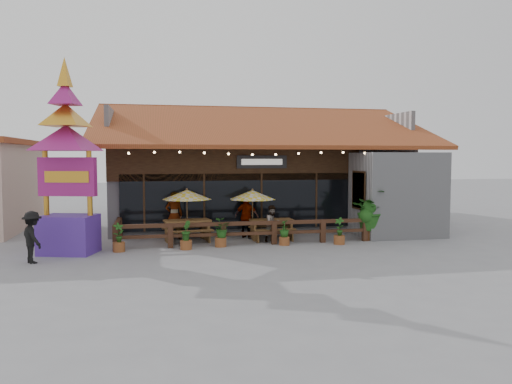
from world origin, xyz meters
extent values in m
plane|color=gray|center=(0.00, 0.00, 0.00)|extent=(100.00, 100.00, 0.00)
cube|color=#B2B2B7|center=(0.00, 7.00, 2.00)|extent=(14.00, 10.00, 4.00)
cube|color=#3D2713|center=(-1.50, 1.92, 3.20)|extent=(11.00, 0.16, 1.60)
cube|color=black|center=(-1.50, 1.90, 1.50)|extent=(10.00, 0.12, 2.40)
cube|color=#FFAE72|center=(-1.50, 2.10, 1.50)|extent=(9.80, 0.05, 2.20)
cube|color=#B2B2B7|center=(5.25, 0.65, 1.80)|extent=(3.50, 2.70, 3.60)
cube|color=red|center=(3.44, 0.50, 2.00)|extent=(0.06, 1.20, 1.50)
cube|color=#3D2713|center=(3.43, 0.50, 2.00)|extent=(0.04, 1.34, 1.64)
cube|color=#9D4223|center=(0.00, 3.50, 4.90)|extent=(15.50, 7.05, 2.37)
cube|color=#9D4223|center=(0.00, 10.50, 4.90)|extent=(15.50, 7.05, 2.37)
cube|color=#9D4223|center=(0.00, 7.00, 6.02)|extent=(15.50, 0.30, 0.12)
cube|color=#B2B2B7|center=(-7.00, 7.00, 4.70)|extent=(0.20, 9.00, 1.80)
cube|color=#B2B2B7|center=(7.00, 7.00, 4.70)|extent=(0.20, 9.00, 1.80)
cube|color=black|center=(-0.50, 1.80, 3.20)|extent=(2.20, 0.10, 0.55)
cube|color=silver|center=(-0.50, 1.74, 3.20)|extent=(1.80, 0.02, 0.25)
cube|color=#3D2713|center=(-5.50, 1.86, 1.50)|extent=(0.08, 0.08, 2.40)
cube|color=#3D2713|center=(-3.00, 1.86, 1.50)|extent=(0.08, 0.08, 2.40)
cube|color=#3D2713|center=(-0.50, 1.86, 1.50)|extent=(0.08, 0.08, 2.40)
cube|color=#3D2713|center=(2.00, 1.86, 1.50)|extent=(0.08, 0.08, 2.40)
sphere|color=#FBC88A|center=(-6.00, 0.08, 3.55)|extent=(0.09, 0.09, 0.09)
sphere|color=#FBC88A|center=(-5.05, 0.08, 3.59)|extent=(0.09, 0.09, 0.09)
sphere|color=#FBC88A|center=(-4.10, 0.08, 3.60)|extent=(0.09, 0.09, 0.09)
sphere|color=#FBC88A|center=(-3.15, 0.08, 3.57)|extent=(0.09, 0.09, 0.09)
sphere|color=#FBC88A|center=(-2.20, 0.08, 3.53)|extent=(0.09, 0.09, 0.09)
sphere|color=#FBC88A|center=(-1.25, 0.08, 3.50)|extent=(0.09, 0.09, 0.09)
sphere|color=#FBC88A|center=(-0.30, 0.08, 3.51)|extent=(0.09, 0.09, 0.09)
sphere|color=#FBC88A|center=(0.65, 0.08, 3.55)|extent=(0.09, 0.09, 0.09)
sphere|color=#FBC88A|center=(1.60, 0.08, 3.59)|extent=(0.09, 0.09, 0.09)
sphere|color=#FBC88A|center=(2.55, 0.08, 3.60)|extent=(0.09, 0.09, 0.09)
sphere|color=#FBC88A|center=(3.50, 0.08, 3.57)|extent=(0.09, 0.09, 0.09)
cube|color=#472B19|center=(-6.50, -0.50, 0.45)|extent=(0.20, 0.20, 0.90)
cube|color=#472B19|center=(-4.50, -0.50, 0.45)|extent=(0.20, 0.20, 0.90)
cube|color=#472B19|center=(-2.50, -0.50, 0.45)|extent=(0.20, 0.20, 0.90)
cube|color=#472B19|center=(-0.50, -0.50, 0.45)|extent=(0.20, 0.20, 0.90)
cube|color=#472B19|center=(1.50, -0.50, 0.45)|extent=(0.20, 0.20, 0.90)
cube|color=#472B19|center=(3.30, -0.50, 0.45)|extent=(0.20, 0.20, 0.90)
cube|color=#472B19|center=(-1.60, -0.50, 0.85)|extent=(9.80, 0.16, 0.14)
cube|color=#472B19|center=(-1.60, -0.50, 0.45)|extent=(9.80, 0.12, 0.12)
cube|color=#472B19|center=(-6.50, 0.75, 0.85)|extent=(0.16, 2.50, 0.14)
cube|color=#472B19|center=(-6.50, 1.90, 0.45)|extent=(0.20, 0.20, 0.90)
cylinder|color=brown|center=(-3.78, 1.01, 1.01)|extent=(0.05, 0.05, 2.02)
cone|color=yellow|center=(-3.78, 1.01, 1.89)|extent=(2.35, 2.35, 0.39)
sphere|color=brown|center=(-3.78, 1.01, 2.11)|extent=(0.09, 0.09, 0.09)
cylinder|color=black|center=(-3.78, 1.01, 0.03)|extent=(0.39, 0.39, 0.05)
cylinder|color=brown|center=(-1.07, 0.96, 0.99)|extent=(0.05, 0.05, 1.97)
cone|color=yellow|center=(-1.07, 0.96, 1.84)|extent=(2.61, 2.61, 0.39)
sphere|color=brown|center=(-1.07, 0.96, 2.06)|extent=(0.09, 0.09, 0.09)
cylinder|color=black|center=(-1.07, 0.96, 0.03)|extent=(0.38, 0.38, 0.05)
cube|color=brown|center=(-3.79, 0.79, 0.85)|extent=(1.93, 1.11, 0.07)
cube|color=brown|center=(-4.58, 0.68, 0.42)|extent=(0.20, 0.81, 0.85)
cube|color=brown|center=(-3.00, 0.90, 0.42)|extent=(0.20, 0.81, 0.85)
cube|color=brown|center=(-3.70, 0.17, 0.50)|extent=(1.86, 0.57, 0.06)
cube|color=brown|center=(-3.88, 1.41, 0.50)|extent=(1.86, 0.57, 0.06)
cube|color=brown|center=(-0.34, 0.61, 0.81)|extent=(1.76, 0.84, 0.07)
cube|color=brown|center=(-1.11, 0.61, 0.40)|extent=(0.10, 0.76, 0.81)
cube|color=brown|center=(0.42, 0.62, 0.40)|extent=(0.10, 0.76, 0.81)
cube|color=brown|center=(-0.34, 0.01, 0.48)|extent=(1.75, 0.32, 0.05)
cube|color=brown|center=(-0.35, 1.21, 0.48)|extent=(1.75, 0.32, 0.05)
cube|color=#502A9B|center=(-8.05, -0.90, 0.68)|extent=(2.12, 1.82, 1.36)
cube|color=#9E1D72|center=(-8.05, -0.90, 2.72)|extent=(2.04, 0.85, 1.36)
cube|color=orange|center=(-8.05, -1.06, 2.72)|extent=(1.53, 0.48, 0.40)
cylinder|color=orange|center=(-8.84, -0.90, 2.49)|extent=(0.18, 0.18, 2.27)
cylinder|color=orange|center=(-7.26, -0.90, 2.49)|extent=(0.18, 0.18, 2.27)
pyramid|color=#9E1D72|center=(-8.05, -0.90, 4.53)|extent=(3.38, 3.38, 0.91)
pyramid|color=orange|center=(-8.05, -0.90, 5.27)|extent=(2.39, 2.39, 0.79)
pyramid|color=#9E1D72|center=(-8.05, -0.90, 6.01)|extent=(1.55, 1.55, 0.79)
pyramid|color=orange|center=(-8.05, -0.90, 6.86)|extent=(0.70, 0.70, 1.02)
cylinder|color=brown|center=(3.60, -0.27, 0.20)|extent=(0.55, 0.55, 0.41)
imported|color=#265919|center=(3.60, -0.27, 1.24)|extent=(1.94, 1.86, 1.66)
sphere|color=#265919|center=(3.74, -0.37, 0.92)|extent=(0.55, 0.55, 0.55)
sphere|color=#265919|center=(3.49, -0.14, 1.11)|extent=(0.48, 0.48, 0.48)
imported|color=#3D2713|center=(-4.28, 1.56, 0.99)|extent=(0.76, 0.54, 1.97)
imported|color=#3D2713|center=(-0.43, 0.02, 0.74)|extent=(0.89, 0.82, 1.48)
imported|color=#3D2713|center=(-1.26, 1.26, 0.90)|extent=(1.13, 0.94, 1.81)
imported|color=black|center=(-8.93, -2.37, 0.84)|extent=(1.10, 1.25, 1.68)
cylinder|color=brown|center=(-6.35, -0.92, 0.17)|extent=(0.43, 0.43, 0.35)
imported|color=#265919|center=(-6.35, -0.92, 0.70)|extent=(0.45, 0.39, 0.71)
cylinder|color=brown|center=(-3.95, -0.96, 0.17)|extent=(0.43, 0.43, 0.35)
imported|color=#265919|center=(-3.95, -0.96, 0.71)|extent=(0.34, 0.41, 0.72)
cylinder|color=brown|center=(-2.63, -0.66, 0.18)|extent=(0.44, 0.44, 0.35)
imported|color=#265919|center=(-2.63, -0.66, 0.72)|extent=(0.84, 0.81, 0.73)
cylinder|color=brown|center=(-0.16, -0.81, 0.16)|extent=(0.40, 0.40, 0.32)
imported|color=#265919|center=(-0.16, -0.81, 0.66)|extent=(0.52, 0.52, 0.67)
cylinder|color=brown|center=(1.99, -1.04, 0.17)|extent=(0.43, 0.43, 0.35)
imported|color=#265919|center=(1.99, -1.04, 0.70)|extent=(0.45, 0.45, 0.72)
camera|label=1|loc=(-5.04, -19.32, 3.40)|focal=35.00mm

